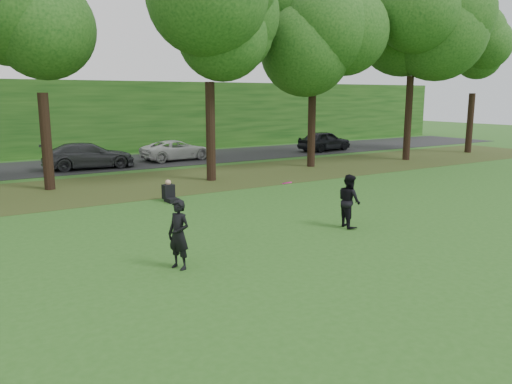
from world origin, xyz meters
TOP-DOWN VIEW (x-y plane):
  - ground at (0.00, 0.00)m, footprint 120.00×120.00m
  - leaf_litter at (0.00, 13.00)m, footprint 60.00×7.00m
  - street at (0.00, 21.00)m, footprint 70.00×7.00m
  - far_hedge at (0.00, 27.00)m, footprint 70.00×3.00m
  - player_left at (-2.32, 1.62)m, footprint 0.60×0.71m
  - player_right at (3.63, 2.33)m, footprint 0.78×0.92m
  - parked_cars at (-1.62, 20.00)m, footprint 41.23×3.49m
  - frisbee at (1.00, 1.95)m, footprint 0.37×0.36m
  - seated_person at (0.43, 8.86)m, footprint 0.45×0.75m
  - tree_line at (-0.34, 12.94)m, footprint 55.30×7.90m

SIDE VIEW (x-z plane):
  - ground at x=0.00m, z-range 0.00..0.00m
  - leaf_litter at x=0.00m, z-range 0.00..0.01m
  - street at x=0.00m, z-range 0.00..0.02m
  - seated_person at x=0.43m, z-range -0.10..0.73m
  - parked_cars at x=-1.62m, z-range -0.04..1.49m
  - player_left at x=-2.32m, z-range 0.00..1.64m
  - player_right at x=3.63m, z-range 0.00..1.64m
  - frisbee at x=1.00m, z-range 1.62..1.74m
  - far_hedge at x=0.00m, z-range 0.00..5.00m
  - tree_line at x=-0.34m, z-range 1.69..14.00m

